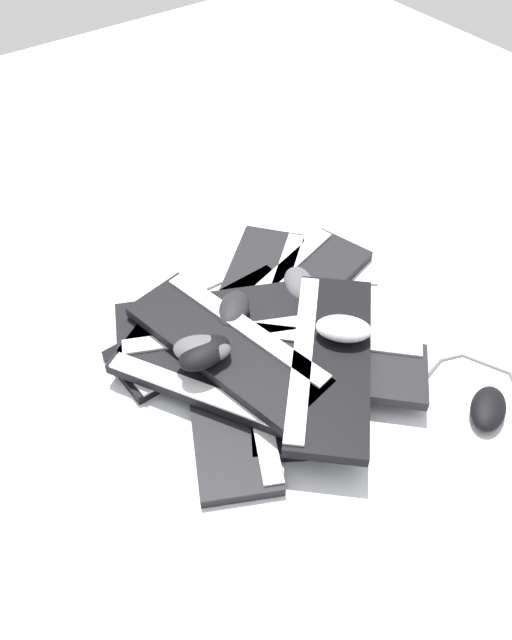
{
  "coord_description": "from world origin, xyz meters",
  "views": [
    {
      "loc": [
        -0.52,
        -0.8,
        1.02
      ],
      "look_at": [
        0.01,
        -0.06,
        0.04
      ],
      "focal_mm": 35.0,
      "sensor_mm": 36.0,
      "label": 1
    }
  ],
  "objects_px": {
    "mouse_2": "(299,284)",
    "mouse_3": "(488,409)",
    "keyboard_5": "(221,378)",
    "keyboard_8": "(330,360)",
    "keyboard_4": "(286,364)",
    "keyboard_0": "(294,291)",
    "mouse_4": "(233,310)",
    "keyboard_1": "(255,293)",
    "keyboard_3": "(229,397)",
    "keyboard_2": "(211,330)",
    "mouse_0": "(344,329)",
    "keyboard_9": "(221,320)",
    "mouse_1": "(204,353)",
    "keyboard_6": "(227,345)",
    "keyboard_7": "(316,362)",
    "mouse_5": "(202,349)"
  },
  "relations": [
    {
      "from": "keyboard_4",
      "to": "mouse_5",
      "type": "distance_m",
      "value": 0.2
    },
    {
      "from": "keyboard_7",
      "to": "mouse_3",
      "type": "xyz_separation_m",
      "value": [
        0.21,
        -0.27,
        -0.02
      ]
    },
    {
      "from": "keyboard_7",
      "to": "mouse_5",
      "type": "bearing_deg",
      "value": 149.8
    },
    {
      "from": "keyboard_8",
      "to": "mouse_2",
      "type": "height_order",
      "value": "keyboard_8"
    },
    {
      "from": "keyboard_0",
      "to": "mouse_3",
      "type": "distance_m",
      "value": 0.49
    },
    {
      "from": "keyboard_8",
      "to": "mouse_1",
      "type": "xyz_separation_m",
      "value": [
        -0.2,
        0.13,
        0.04
      ]
    },
    {
      "from": "keyboard_0",
      "to": "mouse_4",
      "type": "bearing_deg",
      "value": -173.72
    },
    {
      "from": "keyboard_9",
      "to": "mouse_0",
      "type": "height_order",
      "value": "mouse_0"
    },
    {
      "from": "keyboard_5",
      "to": "mouse_0",
      "type": "relative_size",
      "value": 4.14
    },
    {
      "from": "keyboard_0",
      "to": "keyboard_9",
      "type": "distance_m",
      "value": 0.2
    },
    {
      "from": "keyboard_5",
      "to": "keyboard_8",
      "type": "height_order",
      "value": "keyboard_8"
    },
    {
      "from": "keyboard_8",
      "to": "mouse_2",
      "type": "relative_size",
      "value": 3.84
    },
    {
      "from": "keyboard_9",
      "to": "mouse_4",
      "type": "relative_size",
      "value": 4.2
    },
    {
      "from": "mouse_4",
      "to": "keyboard_9",
      "type": "bearing_deg",
      "value": 90.49
    },
    {
      "from": "keyboard_3",
      "to": "mouse_3",
      "type": "distance_m",
      "value": 0.5
    },
    {
      "from": "keyboard_1",
      "to": "mouse_2",
      "type": "relative_size",
      "value": 3.95
    },
    {
      "from": "keyboard_5",
      "to": "keyboard_4",
      "type": "bearing_deg",
      "value": -10.76
    },
    {
      "from": "mouse_3",
      "to": "keyboard_1",
      "type": "bearing_deg",
      "value": -101.61
    },
    {
      "from": "mouse_2",
      "to": "keyboard_3",
      "type": "bearing_deg",
      "value": 142.45
    },
    {
      "from": "keyboard_3",
      "to": "mouse_4",
      "type": "bearing_deg",
      "value": 52.24
    },
    {
      "from": "mouse_2",
      "to": "mouse_3",
      "type": "distance_m",
      "value": 0.47
    },
    {
      "from": "keyboard_3",
      "to": "mouse_4",
      "type": "height_order",
      "value": "mouse_4"
    },
    {
      "from": "keyboard_9",
      "to": "mouse_3",
      "type": "xyz_separation_m",
      "value": [
        0.3,
        -0.48,
        -0.02
      ]
    },
    {
      "from": "keyboard_1",
      "to": "keyboard_6",
      "type": "distance_m",
      "value": 0.22
    },
    {
      "from": "mouse_4",
      "to": "mouse_5",
      "type": "xyz_separation_m",
      "value": [
        -0.12,
        -0.08,
        0.03
      ]
    },
    {
      "from": "keyboard_4",
      "to": "mouse_5",
      "type": "relative_size",
      "value": 4.11
    },
    {
      "from": "keyboard_2",
      "to": "keyboard_8",
      "type": "xyz_separation_m",
      "value": [
        0.12,
        -0.25,
        0.06
      ]
    },
    {
      "from": "keyboard_1",
      "to": "keyboard_8",
      "type": "xyz_separation_m",
      "value": [
        -0.03,
        -0.29,
        0.06
      ]
    },
    {
      "from": "mouse_1",
      "to": "keyboard_7",
      "type": "bearing_deg",
      "value": -30.45
    },
    {
      "from": "keyboard_3",
      "to": "keyboard_7",
      "type": "distance_m",
      "value": 0.19
    },
    {
      "from": "mouse_5",
      "to": "keyboard_7",
      "type": "bearing_deg",
      "value": 7.24
    },
    {
      "from": "keyboard_2",
      "to": "mouse_0",
      "type": "bearing_deg",
      "value": -52.65
    },
    {
      "from": "keyboard_2",
      "to": "mouse_5",
      "type": "height_order",
      "value": "mouse_5"
    },
    {
      "from": "keyboard_0",
      "to": "keyboard_1",
      "type": "bearing_deg",
      "value": 147.03
    },
    {
      "from": "keyboard_2",
      "to": "mouse_0",
      "type": "height_order",
      "value": "mouse_0"
    },
    {
      "from": "keyboard_5",
      "to": "keyboard_2",
      "type": "bearing_deg",
      "value": 64.71
    },
    {
      "from": "keyboard_0",
      "to": "keyboard_5",
      "type": "distance_m",
      "value": 0.32
    },
    {
      "from": "mouse_3",
      "to": "mouse_0",
      "type": "bearing_deg",
      "value": -90.63
    },
    {
      "from": "keyboard_4",
      "to": "mouse_2",
      "type": "relative_size",
      "value": 4.11
    },
    {
      "from": "keyboard_5",
      "to": "mouse_0",
      "type": "height_order",
      "value": "mouse_0"
    },
    {
      "from": "mouse_1",
      "to": "mouse_3",
      "type": "height_order",
      "value": "mouse_1"
    },
    {
      "from": "mouse_0",
      "to": "keyboard_2",
      "type": "bearing_deg",
      "value": -8.16
    },
    {
      "from": "mouse_3",
      "to": "mouse_1",
      "type": "bearing_deg",
      "value": -72.73
    },
    {
      "from": "keyboard_9",
      "to": "keyboard_0",
      "type": "bearing_deg",
      "value": -0.25
    },
    {
      "from": "keyboard_1",
      "to": "mouse_4",
      "type": "xyz_separation_m",
      "value": [
        -0.11,
        -0.07,
        0.07
      ]
    },
    {
      "from": "keyboard_4",
      "to": "mouse_3",
      "type": "distance_m",
      "value": 0.4
    },
    {
      "from": "mouse_2",
      "to": "mouse_1",
      "type": "bearing_deg",
      "value": 132.64
    },
    {
      "from": "keyboard_2",
      "to": "mouse_4",
      "type": "xyz_separation_m",
      "value": [
        0.04,
        -0.03,
        0.07
      ]
    },
    {
      "from": "keyboard_1",
      "to": "keyboard_6",
      "type": "height_order",
      "value": "keyboard_6"
    },
    {
      "from": "keyboard_5",
      "to": "keyboard_3",
      "type": "bearing_deg",
      "value": -91.81
    }
  ]
}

